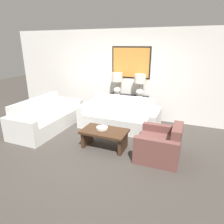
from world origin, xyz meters
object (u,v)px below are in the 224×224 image
table_lamp_left (117,81)px  decorative_bowl (102,128)px  table_lamp_right (140,83)px  coffee_table (104,135)px  couch_by_back_wall (120,118)px  armchair_near_back_wall (160,145)px  couch_by_side (47,119)px  console_table (128,107)px

table_lamp_left → decorative_bowl: size_ratio=2.57×
table_lamp_right → coffee_table: table_lamp_right is taller
couch_by_back_wall → armchair_near_back_wall: couch_by_back_wall is taller
armchair_near_back_wall → decorative_bowl: bearing=-179.4°
couch_by_side → decorative_bowl: (1.85, -0.38, 0.17)m
couch_by_side → decorative_bowl: size_ratio=8.40×
couch_by_back_wall → coffee_table: 1.24m
table_lamp_left → table_lamp_right: same height
table_lamp_right → couch_by_back_wall: size_ratio=0.31×
console_table → table_lamp_left: 0.86m
couch_by_side → table_lamp_left: bearing=45.4°
table_lamp_left → couch_by_side: 2.30m
table_lamp_right → couch_by_side: bearing=-145.4°
table_lamp_right → armchair_near_back_wall: bearing=-63.1°
table_lamp_left → console_table: bearing=0.0°
couch_by_side → coffee_table: (1.92, -0.42, 0.02)m
table_lamp_left → armchair_near_back_wall: table_lamp_left is taller
decorative_bowl → coffee_table: bearing=-28.4°
console_table → decorative_bowl: size_ratio=4.75×
table_lamp_right → coffee_table: (-0.27, -1.93, -0.86)m
console_table → couch_by_back_wall: 0.71m
couch_by_side → armchair_near_back_wall: (3.14, -0.36, -0.01)m
decorative_bowl → table_lamp_right: bearing=79.7°
couch_by_side → coffee_table: 1.97m
console_table → coffee_table: size_ratio=1.21×
console_table → armchair_near_back_wall: 2.29m
table_lamp_right → decorative_bowl: size_ratio=2.57×
coffee_table → decorative_bowl: decorative_bowl is taller
couch_by_side → table_lamp_right: bearing=34.6°
console_table → table_lamp_right: table_lamp_right is taller
table_lamp_left → table_lamp_right: 0.70m
coffee_table → armchair_near_back_wall: bearing=2.6°
table_lamp_left → decorative_bowl: bearing=-79.3°
table_lamp_left → coffee_table: table_lamp_left is taller
coffee_table → armchair_near_back_wall: (1.22, 0.06, -0.03)m
couch_by_side → armchair_near_back_wall: couch_by_side is taller
console_table → table_lamp_left: size_ratio=1.84×
table_lamp_left → armchair_near_back_wall: bearing=-48.6°
table_lamp_left → coffee_table: 2.16m
console_table → armchair_near_back_wall: size_ratio=1.35×
coffee_table → couch_by_side: bearing=167.7°
table_lamp_right → decorative_bowl: bearing=-100.3°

